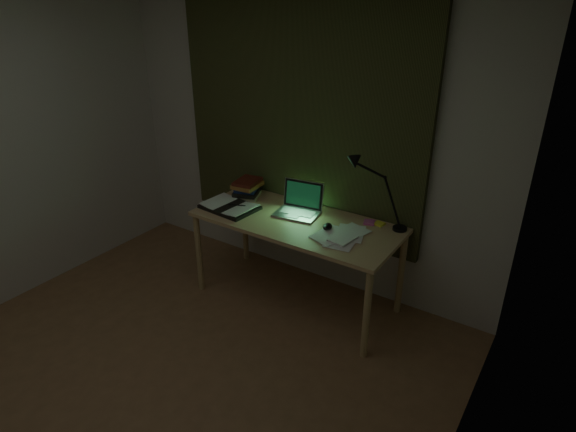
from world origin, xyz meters
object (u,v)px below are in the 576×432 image
Objects in this scene: open_textbook at (230,206)px; desk_lamp at (404,194)px; loose_papers at (338,236)px; desk at (296,261)px; book_stack at (247,188)px; laptop at (297,201)px.

open_textbook is 1.38m from desk_lamp.
open_textbook is 1.27× the size of loose_papers.
open_textbook reaches higher than desk.
loose_papers is 0.59× the size of desk_lamp.
desk is at bearing -15.51° from book_stack.
desk is 1.02m from desk_lamp.
desk is 4.74× the size of loose_papers.
loose_papers is at bearing 7.17° from open_textbook.
book_stack is at bearing 102.18° from open_textbook.
book_stack reaches higher than loose_papers.
laptop is 0.49m from loose_papers.
book_stack reaches higher than open_textbook.
desk_lamp reaches higher than book_stack.
book_stack is at bearing 173.98° from desk_lamp.
laptop reaches higher than desk.
open_textbook is 0.29m from book_stack.
open_textbook is 1.84× the size of book_stack.
desk_lamp is at bearing 21.25° from desk.
book_stack is (-0.56, 0.09, -0.04)m from laptop.
desk_lamp is (0.78, 0.20, 0.17)m from laptop.
open_textbook is 0.97m from loose_papers.
laptop is at bearing 161.33° from loose_papers.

